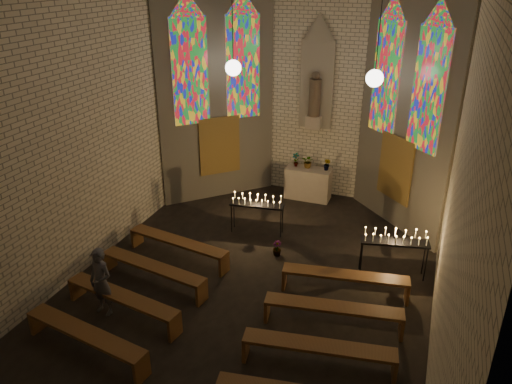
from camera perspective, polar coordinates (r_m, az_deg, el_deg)
floor at (r=11.46m, az=-1.44°, el=-11.71°), size 12.00×12.00×0.00m
room at (r=12.78m, az=4.13°, el=10.69°), size 8.22×12.43×7.00m
altar at (r=15.73m, az=5.97°, el=0.97°), size 1.40×0.60×1.00m
flower_vase_left at (r=15.62m, az=4.57°, el=3.72°), size 0.27×0.21×0.44m
flower_vase_center at (r=15.53m, az=6.00°, el=3.49°), size 0.41×0.37×0.42m
flower_vase_right at (r=15.41m, az=8.12°, el=3.15°), size 0.27×0.25×0.40m
aisle_flower_pot at (r=12.77m, az=2.41°, el=-6.44°), size 0.23×0.23×0.40m
votive_stand_left at (r=13.46m, az=0.11°, el=-1.17°), size 1.50×0.54×1.08m
votive_stand_right at (r=12.03m, az=15.63°, el=-5.18°), size 1.61×0.69×1.15m
pew_left_0 at (r=12.65m, az=-8.90°, el=-5.83°), size 2.82×0.82×0.54m
pew_right_0 at (r=11.43m, az=10.15°, el=-9.59°), size 2.82×0.82×0.54m
pew_left_1 at (r=11.79m, az=-11.73°, el=-8.57°), size 2.82×0.82×0.54m
pew_right_1 at (r=10.46m, az=8.82°, el=-13.12°), size 2.82×0.82×0.54m
pew_left_2 at (r=10.99m, az=-15.03°, el=-11.70°), size 2.82×0.82×0.54m
pew_right_2 at (r=9.56m, az=7.19°, el=-17.33°), size 2.82×0.82×0.54m
pew_left_3 at (r=10.27m, az=-18.92°, el=-15.24°), size 2.82×0.82×0.54m
visitor at (r=11.02m, az=-17.29°, el=-9.78°), size 0.61×0.44×1.53m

